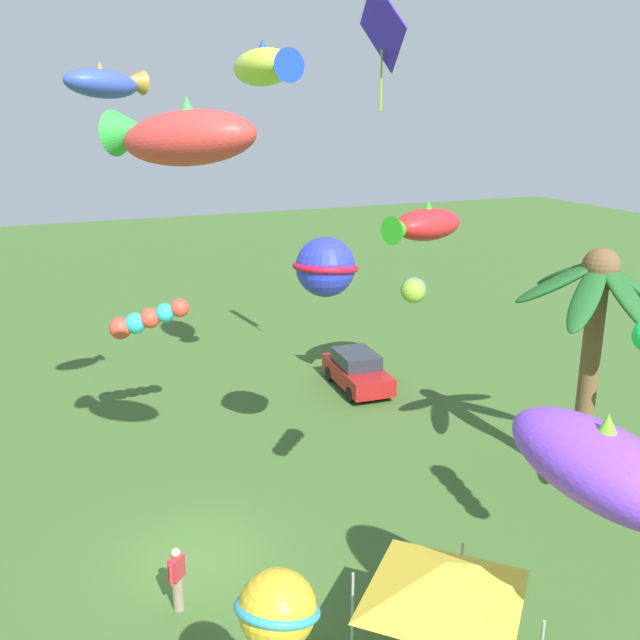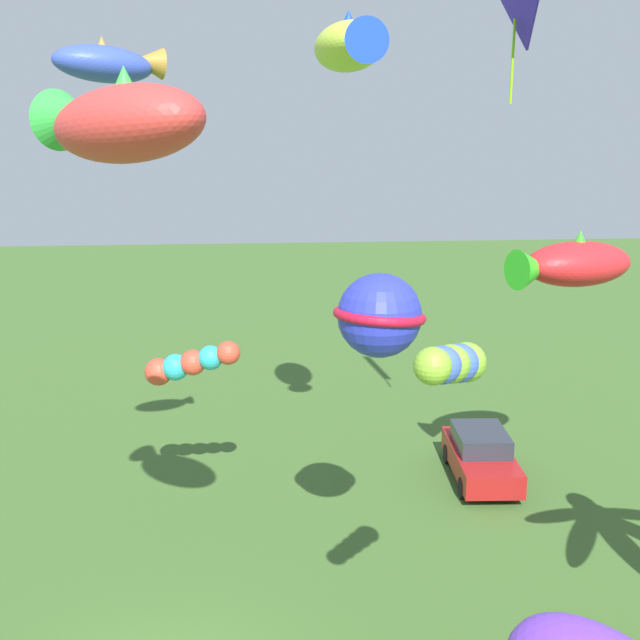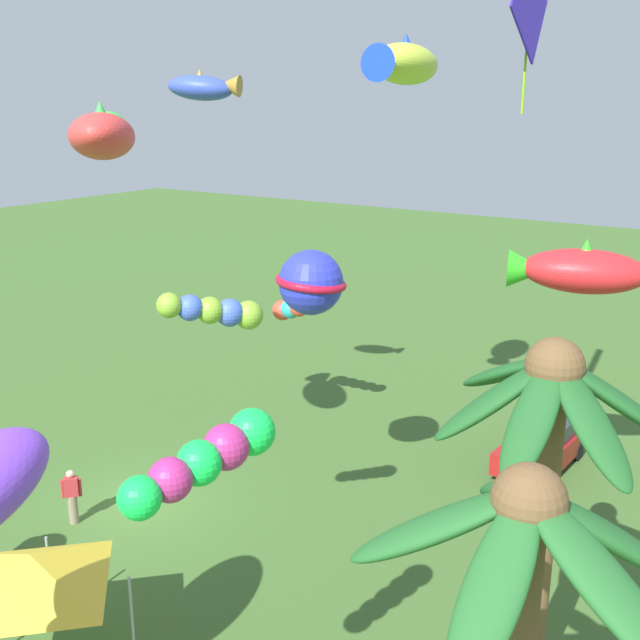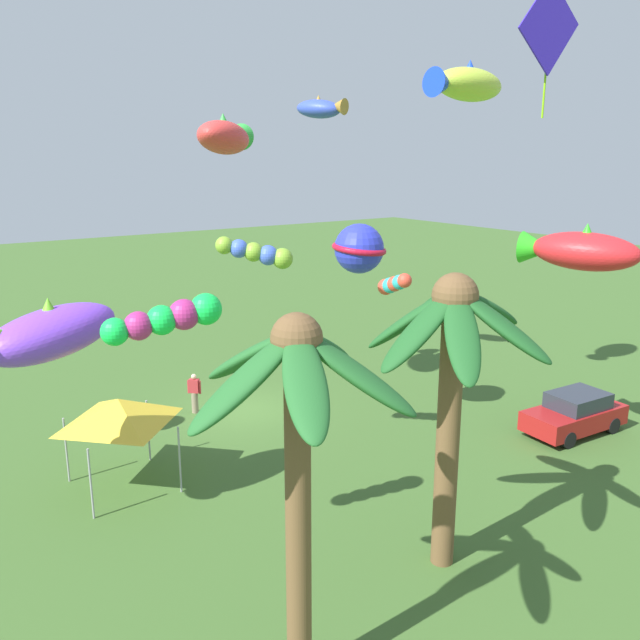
{
  "view_description": "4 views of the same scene",
  "coord_description": "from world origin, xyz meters",
  "px_view_note": "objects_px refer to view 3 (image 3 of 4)",
  "views": [
    {
      "loc": [
        15.54,
        -3.17,
        11.0
      ],
      "look_at": [
        -0.1,
        3.45,
        5.94
      ],
      "focal_mm": 39.8,
      "sensor_mm": 36.0,
      "label": 1
    },
    {
      "loc": [
        12.67,
        2.0,
        10.37
      ],
      "look_at": [
        -2.05,
        3.32,
        6.76
      ],
      "focal_mm": 44.08,
      "sensor_mm": 36.0,
      "label": 2
    },
    {
      "loc": [
        13.55,
        15.35,
        11.28
      ],
      "look_at": [
        -1.9,
        5.01,
        5.93
      ],
      "focal_mm": 42.99,
      "sensor_mm": 36.0,
      "label": 3
    },
    {
      "loc": [
        11.34,
        21.81,
        9.83
      ],
      "look_at": [
        -0.32,
        4.94,
        4.66
      ],
      "focal_mm": 36.78,
      "sensor_mm": 36.0,
      "label": 4
    }
  ],
  "objects_px": {
    "kite_tube_8": "(297,307)",
    "festival_tent": "(31,571)",
    "kite_fish_2": "(103,135)",
    "kite_ball_6": "(311,282)",
    "palm_tree_0": "(521,606)",
    "parked_car_0": "(542,445)",
    "spectator_0": "(72,496)",
    "palm_tree_1": "(548,436)",
    "kite_fish_7": "(403,63)",
    "kite_tube_0": "(215,311)",
    "kite_diamond_3": "(529,6)",
    "kite_tube_10": "(206,459)",
    "kite_fish_4": "(576,270)",
    "kite_fish_5": "(204,87)"
  },
  "relations": [
    {
      "from": "kite_ball_6",
      "to": "parked_car_0",
      "type": "bearing_deg",
      "value": 147.12
    },
    {
      "from": "palm_tree_0",
      "to": "kite_fish_4",
      "type": "xyz_separation_m",
      "value": [
        -11.97,
        -2.92,
        1.56
      ]
    },
    {
      "from": "kite_fish_4",
      "to": "festival_tent",
      "type": "bearing_deg",
      "value": -28.54
    },
    {
      "from": "kite_tube_0",
      "to": "kite_fish_4",
      "type": "height_order",
      "value": "kite_fish_4"
    },
    {
      "from": "spectator_0",
      "to": "kite_fish_5",
      "type": "bearing_deg",
      "value": 179.51
    },
    {
      "from": "parked_car_0",
      "to": "kite_fish_2",
      "type": "bearing_deg",
      "value": -43.32
    },
    {
      "from": "parked_car_0",
      "to": "kite_diamond_3",
      "type": "height_order",
      "value": "kite_diamond_3"
    },
    {
      "from": "palm_tree_0",
      "to": "kite_fish_2",
      "type": "height_order",
      "value": "kite_fish_2"
    },
    {
      "from": "palm_tree_0",
      "to": "kite_tube_8",
      "type": "distance_m",
      "value": 18.36
    },
    {
      "from": "kite_diamond_3",
      "to": "kite_tube_10",
      "type": "xyz_separation_m",
      "value": [
        12.55,
        0.16,
        -7.18
      ]
    },
    {
      "from": "spectator_0",
      "to": "kite_fish_4",
      "type": "height_order",
      "value": "kite_fish_4"
    },
    {
      "from": "kite_diamond_3",
      "to": "kite_fish_4",
      "type": "bearing_deg",
      "value": 85.57
    },
    {
      "from": "festival_tent",
      "to": "kite_fish_2",
      "type": "height_order",
      "value": "kite_fish_2"
    },
    {
      "from": "spectator_0",
      "to": "kite_fish_7",
      "type": "relative_size",
      "value": 0.43
    },
    {
      "from": "kite_ball_6",
      "to": "kite_fish_7",
      "type": "bearing_deg",
      "value": -179.64
    },
    {
      "from": "kite_tube_0",
      "to": "palm_tree_1",
      "type": "bearing_deg",
      "value": 100.43
    },
    {
      "from": "parked_car_0",
      "to": "kite_fish_2",
      "type": "height_order",
      "value": "kite_fish_2"
    },
    {
      "from": "parked_car_0",
      "to": "spectator_0",
      "type": "distance_m",
      "value": 14.29
    },
    {
      "from": "palm_tree_1",
      "to": "spectator_0",
      "type": "bearing_deg",
      "value": -85.41
    },
    {
      "from": "palm_tree_0",
      "to": "kite_tube_10",
      "type": "xyz_separation_m",
      "value": [
        0.45,
        -4.54,
        0.86
      ]
    },
    {
      "from": "spectator_0",
      "to": "festival_tent",
      "type": "height_order",
      "value": "festival_tent"
    },
    {
      "from": "parked_car_0",
      "to": "kite_fish_2",
      "type": "relative_size",
      "value": 1.15
    },
    {
      "from": "festival_tent",
      "to": "kite_tube_10",
      "type": "height_order",
      "value": "kite_tube_10"
    },
    {
      "from": "kite_tube_8",
      "to": "festival_tent",
      "type": "bearing_deg",
      "value": 13.26
    },
    {
      "from": "kite_tube_0",
      "to": "kite_ball_6",
      "type": "relative_size",
      "value": 0.78
    },
    {
      "from": "kite_fish_2",
      "to": "palm_tree_0",
      "type": "bearing_deg",
      "value": 67.53
    },
    {
      "from": "festival_tent",
      "to": "palm_tree_0",
      "type": "bearing_deg",
      "value": 91.18
    },
    {
      "from": "kite_fish_5",
      "to": "kite_ball_6",
      "type": "bearing_deg",
      "value": 68.26
    },
    {
      "from": "palm_tree_0",
      "to": "kite_ball_6",
      "type": "relative_size",
      "value": 2.79
    },
    {
      "from": "parked_car_0",
      "to": "kite_fish_4",
      "type": "xyz_separation_m",
      "value": [
        2.65,
        1.26,
        6.3
      ]
    },
    {
      "from": "palm_tree_0",
      "to": "kite_fish_7",
      "type": "relative_size",
      "value": 2.0
    },
    {
      "from": "kite_ball_6",
      "to": "kite_fish_5",
      "type": "bearing_deg",
      "value": -111.74
    },
    {
      "from": "kite_tube_10",
      "to": "parked_car_0",
      "type": "bearing_deg",
      "value": 178.61
    },
    {
      "from": "kite_ball_6",
      "to": "kite_fish_7",
      "type": "xyz_separation_m",
      "value": [
        -4.72,
        -0.03,
        5.51
      ]
    },
    {
      "from": "parked_car_0",
      "to": "kite_fish_2",
      "type": "distance_m",
      "value": 16.02
    },
    {
      "from": "festival_tent",
      "to": "kite_tube_8",
      "type": "distance_m",
      "value": 13.9
    },
    {
      "from": "spectator_0",
      "to": "kite_fish_5",
      "type": "distance_m",
      "value": 12.39
    },
    {
      "from": "parked_car_0",
      "to": "spectator_0",
      "type": "xyz_separation_m",
      "value": [
        10.55,
        -9.63,
        0.06
      ]
    },
    {
      "from": "palm_tree_1",
      "to": "kite_fish_7",
      "type": "relative_size",
      "value": 1.99
    },
    {
      "from": "parked_car_0",
      "to": "festival_tent",
      "type": "xyz_separation_m",
      "value": [
        14.81,
        -5.36,
        1.72
      ]
    },
    {
      "from": "kite_fish_7",
      "to": "spectator_0",
      "type": "bearing_deg",
      "value": -31.58
    },
    {
      "from": "kite_diamond_3",
      "to": "spectator_0",
      "type": "bearing_deg",
      "value": -48.55
    },
    {
      "from": "palm_tree_1",
      "to": "parked_car_0",
      "type": "relative_size",
      "value": 1.82
    },
    {
      "from": "kite_fish_2",
      "to": "palm_tree_1",
      "type": "bearing_deg",
      "value": 88.62
    },
    {
      "from": "kite_fish_2",
      "to": "kite_ball_6",
      "type": "bearing_deg",
      "value": 120.46
    },
    {
      "from": "kite_tube_10",
      "to": "kite_diamond_3",
      "type": "bearing_deg",
      "value": -179.27
    },
    {
      "from": "kite_fish_5",
      "to": "kite_ball_6",
      "type": "height_order",
      "value": "kite_fish_5"
    },
    {
      "from": "parked_car_0",
      "to": "palm_tree_0",
      "type": "bearing_deg",
      "value": 15.96
    },
    {
      "from": "spectator_0",
      "to": "kite_tube_0",
      "type": "relative_size",
      "value": 0.78
    },
    {
      "from": "kite_fish_7",
      "to": "kite_tube_8",
      "type": "relative_size",
      "value": 1.42
    }
  ]
}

